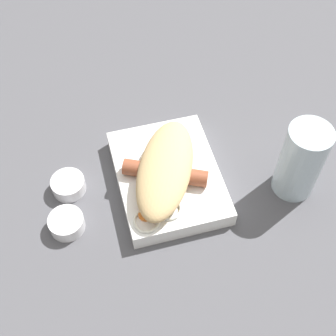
{
  "coord_description": "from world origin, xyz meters",
  "views": [
    {
      "loc": [
        0.42,
        -0.11,
        0.65
      ],
      "look_at": [
        0.0,
        0.0,
        0.04
      ],
      "focal_mm": 50.0,
      "sensor_mm": 36.0,
      "label": 1
    }
  ],
  "objects_px": {
    "food_tray": "(168,177)",
    "sausage": "(165,173)",
    "bread_roll": "(165,169)",
    "drink_glass": "(301,161)",
    "condiment_cup_near": "(69,186)",
    "condiment_cup_far": "(67,224)"
  },
  "relations": [
    {
      "from": "bread_roll",
      "to": "sausage",
      "type": "distance_m",
      "value": 0.01
    },
    {
      "from": "sausage",
      "to": "condiment_cup_far",
      "type": "height_order",
      "value": "sausage"
    },
    {
      "from": "food_tray",
      "to": "sausage",
      "type": "distance_m",
      "value": 0.03
    },
    {
      "from": "bread_roll",
      "to": "drink_glass",
      "type": "distance_m",
      "value": 0.21
    },
    {
      "from": "drink_glass",
      "to": "food_tray",
      "type": "bearing_deg",
      "value": -106.77
    },
    {
      "from": "drink_glass",
      "to": "condiment_cup_far",
      "type": "bearing_deg",
      "value": -92.81
    },
    {
      "from": "food_tray",
      "to": "sausage",
      "type": "height_order",
      "value": "sausage"
    },
    {
      "from": "sausage",
      "to": "drink_glass",
      "type": "xyz_separation_m",
      "value": [
        0.05,
        0.2,
        0.02
      ]
    },
    {
      "from": "condiment_cup_near",
      "to": "drink_glass",
      "type": "xyz_separation_m",
      "value": [
        0.09,
        0.36,
        0.06
      ]
    },
    {
      "from": "condiment_cup_far",
      "to": "bread_roll",
      "type": "bearing_deg",
      "value": 100.98
    },
    {
      "from": "drink_glass",
      "to": "sausage",
      "type": "bearing_deg",
      "value": -103.61
    },
    {
      "from": "food_tray",
      "to": "sausage",
      "type": "bearing_deg",
      "value": -35.99
    },
    {
      "from": "condiment_cup_near",
      "to": "condiment_cup_far",
      "type": "xyz_separation_m",
      "value": [
        0.07,
        -0.01,
        0.0
      ]
    },
    {
      "from": "drink_glass",
      "to": "bread_roll",
      "type": "bearing_deg",
      "value": -103.89
    },
    {
      "from": "sausage",
      "to": "condiment_cup_far",
      "type": "distance_m",
      "value": 0.17
    },
    {
      "from": "food_tray",
      "to": "condiment_cup_far",
      "type": "xyz_separation_m",
      "value": [
        0.04,
        -0.17,
        -0.0
      ]
    },
    {
      "from": "food_tray",
      "to": "sausage",
      "type": "xyz_separation_m",
      "value": [
        0.01,
        -0.01,
        0.03
      ]
    },
    {
      "from": "bread_roll",
      "to": "drink_glass",
      "type": "xyz_separation_m",
      "value": [
        0.05,
        0.2,
        0.02
      ]
    },
    {
      "from": "sausage",
      "to": "bread_roll",
      "type": "bearing_deg",
      "value": 167.6
    },
    {
      "from": "food_tray",
      "to": "drink_glass",
      "type": "relative_size",
      "value": 1.54
    },
    {
      "from": "bread_roll",
      "to": "sausage",
      "type": "relative_size",
      "value": 1.44
    },
    {
      "from": "condiment_cup_far",
      "to": "drink_glass",
      "type": "distance_m",
      "value": 0.37
    }
  ]
}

